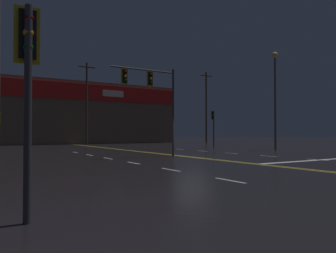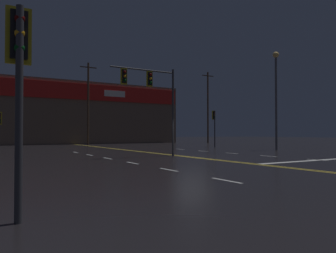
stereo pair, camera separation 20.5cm
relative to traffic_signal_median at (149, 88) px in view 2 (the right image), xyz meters
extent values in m
plane|color=black|center=(2.20, -1.61, -4.44)|extent=(200.00, 200.00, 0.00)
cube|color=gold|center=(2.05, -1.61, -4.44)|extent=(0.12, 60.00, 0.01)
cube|color=gold|center=(2.35, -1.61, -4.44)|extent=(0.12, 60.00, 0.01)
cube|color=silver|center=(-2.73, -10.61, -4.44)|extent=(0.12, 1.40, 0.01)
cube|color=silver|center=(-2.73, -7.01, -4.44)|extent=(0.12, 1.40, 0.01)
cube|color=silver|center=(-2.73, -3.41, -4.44)|extent=(0.12, 1.40, 0.01)
cube|color=silver|center=(-2.73, 0.19, -4.44)|extent=(0.12, 1.40, 0.01)
cube|color=silver|center=(-2.73, 3.79, -4.44)|extent=(0.12, 1.40, 0.01)
cube|color=silver|center=(-2.73, 7.39, -4.44)|extent=(0.12, 1.40, 0.01)
cube|color=silver|center=(7.13, -7.01, -4.44)|extent=(0.12, 1.40, 0.01)
cube|color=silver|center=(7.13, -3.41, -4.44)|extent=(0.12, 1.40, 0.01)
cube|color=silver|center=(7.13, 0.19, -4.44)|extent=(0.12, 1.40, 0.01)
cube|color=silver|center=(7.13, 3.79, -4.44)|extent=(0.12, 1.40, 0.01)
cube|color=silver|center=(7.13, 7.39, -4.44)|extent=(0.12, 1.40, 0.01)
cube|color=silver|center=(7.13, -7.12, -4.44)|extent=(9.46, 0.40, 0.01)
cylinder|color=#38383D|center=(1.80, 0.01, -1.53)|extent=(0.14, 0.14, 5.82)
cylinder|color=#38383D|center=(-0.43, 0.01, 1.13)|extent=(4.45, 0.10, 0.10)
cube|color=black|center=(0.02, 0.01, 0.59)|extent=(0.28, 0.24, 0.84)
cube|color=gold|center=(0.02, 0.01, 0.59)|extent=(0.42, 0.08, 0.99)
sphere|color=#500705|center=(0.02, -0.15, 0.84)|extent=(0.17, 0.17, 0.17)
sphere|color=orange|center=(0.02, -0.15, 0.59)|extent=(0.17, 0.17, 0.17)
sphere|color=#084513|center=(0.02, -0.15, 0.33)|extent=(0.17, 0.17, 0.17)
cube|color=black|center=(-1.76, 0.01, 0.59)|extent=(0.28, 0.24, 0.84)
cube|color=gold|center=(-1.76, 0.01, 0.59)|extent=(0.42, 0.08, 0.99)
sphere|color=#500705|center=(-1.76, -0.15, 0.84)|extent=(0.17, 0.17, 0.17)
sphere|color=orange|center=(-1.76, -0.15, 0.59)|extent=(0.17, 0.17, 0.17)
sphere|color=#084513|center=(-1.76, -0.15, 0.33)|extent=(0.17, 0.17, 0.17)
cylinder|color=#38383D|center=(-9.03, -12.64, -2.60)|extent=(0.13, 0.13, 3.68)
cube|color=black|center=(-9.03, -12.46, -1.23)|extent=(0.28, 0.24, 0.84)
cube|color=gold|center=(-9.03, -12.46, -1.23)|extent=(0.42, 0.08, 0.99)
sphere|color=#500705|center=(-9.03, -12.62, -0.98)|extent=(0.17, 0.17, 0.17)
sphere|color=orange|center=(-9.03, -12.62, -1.23)|extent=(0.17, 0.17, 0.17)
sphere|color=#084513|center=(-9.03, -12.62, -1.48)|extent=(0.17, 0.17, 0.17)
cylinder|color=#38383D|center=(13.05, 9.57, -2.44)|extent=(0.13, 0.13, 3.99)
cube|color=black|center=(13.05, 9.75, -0.92)|extent=(0.28, 0.24, 0.84)
cube|color=gold|center=(13.05, 9.75, -0.92)|extent=(0.42, 0.08, 0.99)
sphere|color=#500705|center=(13.05, 9.59, -0.66)|extent=(0.17, 0.17, 0.17)
sphere|color=orange|center=(13.05, 9.59, -0.92)|extent=(0.17, 0.17, 0.17)
sphere|color=#084513|center=(13.05, 9.59, -1.17)|extent=(0.17, 0.17, 0.17)
cylinder|color=#59595E|center=(14.10, 1.98, -0.15)|extent=(0.20, 0.20, 8.57)
sphere|color=#F4C666|center=(14.10, 1.98, 4.30)|extent=(0.56, 0.56, 0.56)
cube|color=brown|center=(2.20, 31.43, -0.01)|extent=(32.78, 10.00, 8.86)
cube|color=red|center=(2.20, 26.33, 2.87)|extent=(32.13, 0.20, 2.21)
cube|color=white|center=(7.94, 26.28, 2.87)|extent=(3.20, 0.16, 0.90)
cylinder|color=#4C3828|center=(3.15, 23.45, 0.96)|extent=(0.26, 0.26, 10.79)
cube|color=#4C3828|center=(3.15, 23.45, 5.75)|extent=(2.20, 0.12, 0.12)
cylinder|color=#4C3828|center=(22.84, 23.45, 1.29)|extent=(0.26, 0.26, 11.45)
cube|color=#4C3828|center=(22.84, 23.45, 6.41)|extent=(2.20, 0.12, 0.12)
camera|label=1|loc=(-9.86, -18.56, -2.93)|focal=35.00mm
camera|label=2|loc=(-9.68, -18.66, -2.93)|focal=35.00mm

